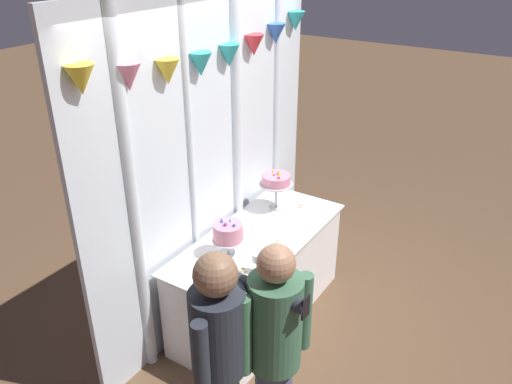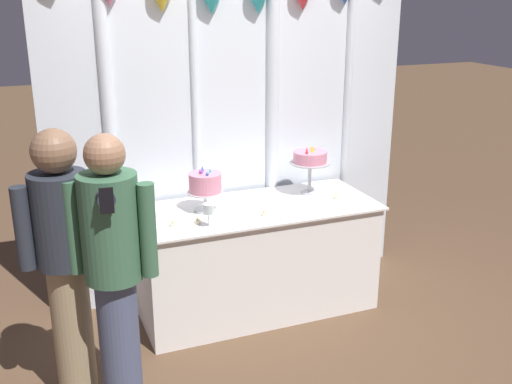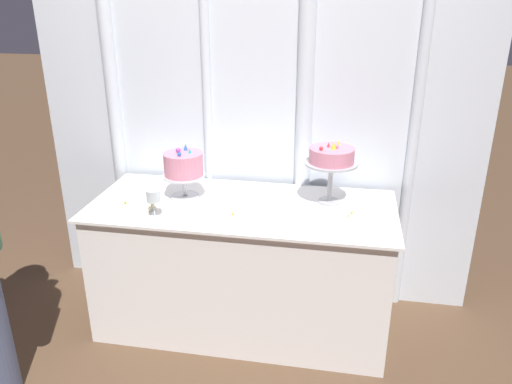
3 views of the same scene
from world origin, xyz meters
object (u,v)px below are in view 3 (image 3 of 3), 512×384
Objects in this scene: cake_display_nearleft at (184,167)px; wine_glass at (153,197)px; tealight_far_left at (125,205)px; cake_display_nearright at (332,158)px; tealight_near_left at (152,208)px; cake_table at (243,266)px; tealight_far_right at (352,215)px; tealight_near_right at (233,217)px.

cake_display_nearleft is 1.94× the size of wine_glass.
cake_display_nearleft is 6.19× the size of tealight_far_left.
cake_display_nearright is 7.57× the size of tealight_near_left.
cake_display_nearright is at bearing 14.49° from cake_table.
cake_display_nearleft is 6.34× the size of tealight_near_left.
cake_display_nearleft is 0.84× the size of cake_display_nearright.
wine_glass is at bearing -149.33° from cake_table.
cake_display_nearright is 0.96m from wine_glass.
cake_display_nearleft is (-0.34, 0.05, 0.57)m from cake_table.
tealight_far_left is at bearing -166.89° from cake_table.
cake_table is at bearing 174.69° from tealight_far_right.
cake_table is 0.71m from tealight_far_right.
tealight_near_left is at bearing -161.32° from cake_table.
tealight_far_left is (-1.08, -0.26, -0.25)m from cake_display_nearright.
tealight_far_left and tealight_near_right have the same top height.
cake_table is 0.44m from tealight_near_right.
tealight_near_right is 1.24× the size of tealight_far_right.
wine_glass is at bearing -25.90° from tealight_far_left.
tealight_near_left is at bearing -163.41° from cake_display_nearright.
cake_display_nearright is at bearing 32.06° from tealight_near_right.
cake_display_nearright is 7.21× the size of tealight_near_right.
tealight_far_right is at bearing -6.38° from cake_display_nearleft.
cake_table is at bearing -8.23° from cake_display_nearleft.
cake_table is 41.78× the size of tealight_far_right.
wine_glass reaches higher than tealight_far_left.
cake_table is 10.81× the size of wine_glass.
cake_table is 0.75m from tealight_far_left.
cake_table is at bearing 30.67° from wine_glass.
tealight_near_right is at bearing -147.94° from cake_display_nearright.
tealight_far_left is at bearing 175.72° from tealight_near_left.
cake_table is at bearing 18.68° from tealight_near_left.
cake_table is 0.80m from cake_display_nearright.
cake_display_nearleft reaches higher than tealight_far_right.
tealight_near_right is (-0.48, -0.30, -0.25)m from cake_display_nearright.
tealight_far_right is (1.21, 0.09, 0.00)m from tealight_far_left.
wine_glass is (-0.41, -0.24, 0.50)m from cake_table.
tealight_near_right and tealight_far_right have the same top height.
tealight_near_right is at bearing -34.91° from cake_display_nearleft.
cake_display_nearright reaches higher than tealight_near_right.
tealight_far_right is (1.05, 0.10, -0.00)m from tealight_near_left.
cake_display_nearright is at bearing 22.54° from wine_glass.
cake_display_nearleft is at bearing 145.09° from tealight_near_right.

